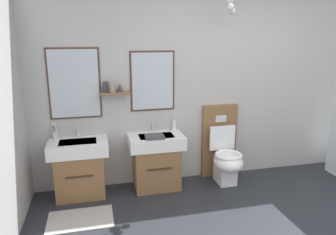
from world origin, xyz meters
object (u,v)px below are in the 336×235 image
(soap_dispenser, at_px, (174,125))
(vanity_sink_right, at_px, (156,160))
(folded_hand_towel, at_px, (155,137))
(vanity_sink_left, at_px, (80,166))
(toothbrush_cup, at_px, (55,134))
(toilet, at_px, (223,153))

(soap_dispenser, bearing_deg, vanity_sink_right, -150.43)
(soap_dispenser, height_order, folded_hand_towel, soap_dispenser)
(vanity_sink_left, relative_size, folded_hand_towel, 3.16)
(vanity_sink_left, distance_m, toothbrush_cup, 0.49)
(vanity_sink_left, height_order, soap_dispenser, soap_dispenser)
(soap_dispenser, distance_m, folded_hand_towel, 0.42)
(vanity_sink_right, height_order, soap_dispenser, soap_dispenser)
(vanity_sink_right, height_order, toothbrush_cup, toothbrush_cup)
(soap_dispenser, bearing_deg, toilet, -14.99)
(soap_dispenser, relative_size, folded_hand_towel, 0.76)
(vanity_sink_left, xyz_separation_m, toilet, (1.85, -0.02, 0.01))
(soap_dispenser, xyz_separation_m, folded_hand_towel, (-0.31, -0.28, -0.05))
(toilet, relative_size, toothbrush_cup, 4.91)
(vanity_sink_left, height_order, vanity_sink_right, same)
(toilet, xyz_separation_m, toothbrush_cup, (-2.11, 0.16, 0.38))
(vanity_sink_left, relative_size, toilet, 0.69)
(toilet, bearing_deg, toothbrush_cup, 175.63)
(toilet, distance_m, toothbrush_cup, 2.15)
(toilet, height_order, soap_dispenser, toilet)
(vanity_sink_right, xyz_separation_m, toilet, (0.91, -0.02, 0.01))
(vanity_sink_right, distance_m, toothbrush_cup, 1.27)
(vanity_sink_right, bearing_deg, soap_dispenser, 29.57)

